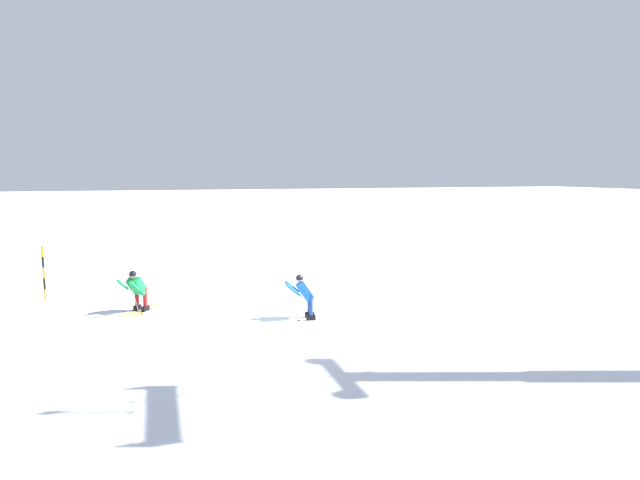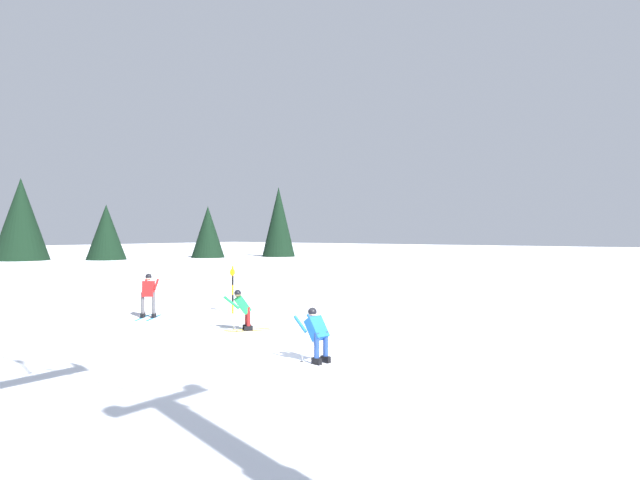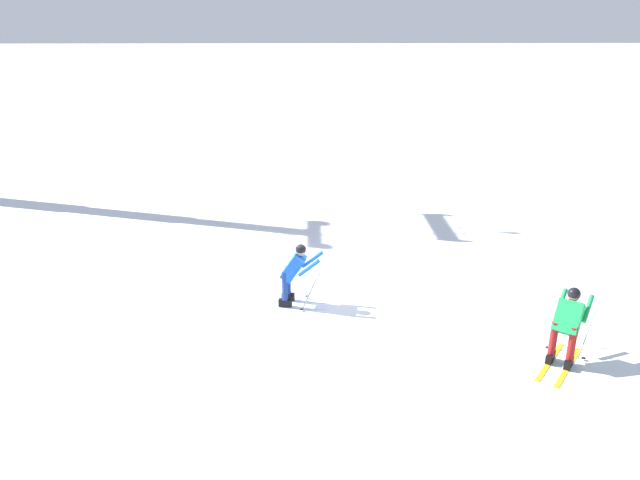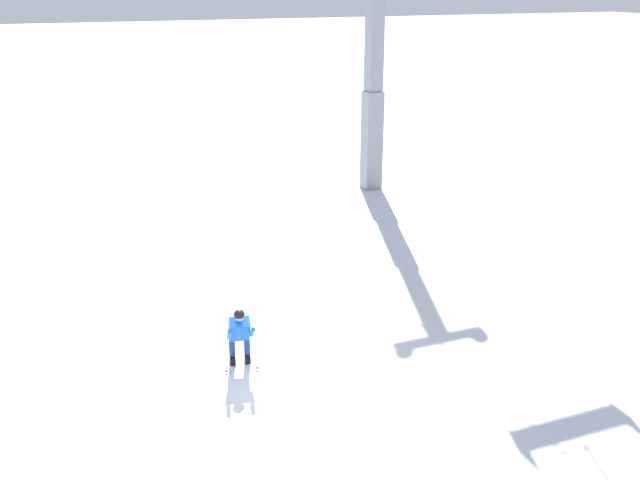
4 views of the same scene
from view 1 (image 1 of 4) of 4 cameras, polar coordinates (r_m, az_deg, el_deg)
ground_plane at (r=15.02m, az=-2.69°, el=-9.60°), size 260.00×260.00×0.00m
skier_carving_main at (r=15.42m, az=-1.75°, el=-6.09°), size 1.80×0.82×1.52m
trail_marker_pole at (r=20.16m, az=-28.76°, el=-3.05°), size 0.07×0.28×1.93m
skier_distant_uphill at (r=17.19m, az=-19.98°, el=-5.14°), size 1.39×1.60×1.52m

